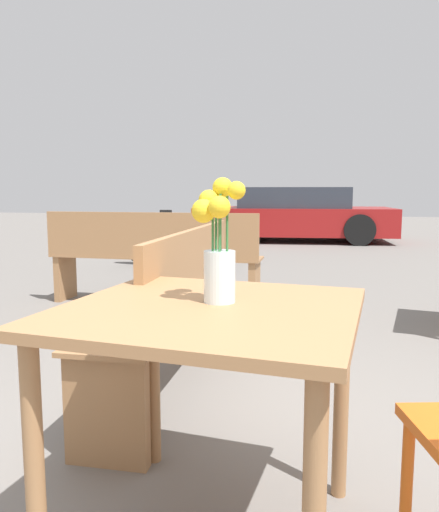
# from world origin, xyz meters

# --- Properties ---
(table_front) EXTENTS (0.89, 0.88, 0.71)m
(table_front) POSITION_xyz_m (0.00, 0.00, 0.61)
(table_front) COLOR #9E7047
(table_front) RESTS_ON ground_plane
(flower_vase) EXTENTS (0.15, 0.14, 0.36)m
(flower_vase) POSITION_xyz_m (0.01, 0.05, 0.87)
(flower_vase) COLOR silver
(flower_vase) RESTS_ON table_front
(bench_near) EXTENTS (0.40, 1.52, 0.85)m
(bench_near) POSITION_xyz_m (-0.42, 1.00, 0.46)
(bench_near) COLOR #9E7047
(bench_near) RESTS_ON ground_plane
(bench_middle) EXTENTS (1.96, 0.36, 0.85)m
(bench_middle) POSITION_xyz_m (-1.23, 2.87, 0.48)
(bench_middle) COLOR #9E7047
(bench_middle) RESTS_ON ground_plane
(bicycle) EXTENTS (1.64, 0.44, 0.78)m
(bicycle) POSITION_xyz_m (-1.73, 5.27, 0.35)
(bicycle) COLOR black
(bicycle) RESTS_ON ground_plane
(parked_car) EXTENTS (4.15, 2.09, 1.11)m
(parked_car) POSITION_xyz_m (-0.45, 9.17, 0.54)
(parked_car) COLOR maroon
(parked_car) RESTS_ON ground_plane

